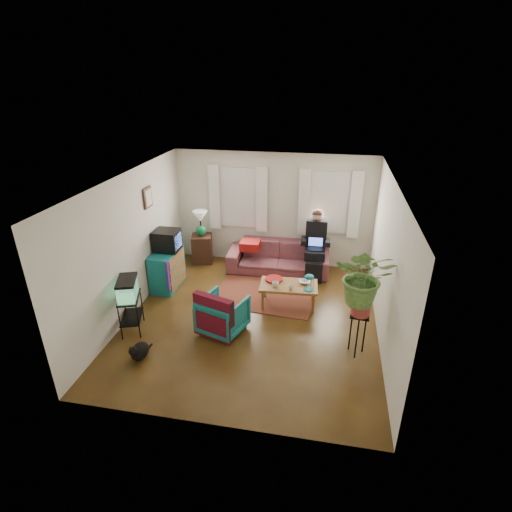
% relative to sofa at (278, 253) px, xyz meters
% --- Properties ---
extents(floor, '(4.50, 5.00, 0.01)m').
position_rel_sofa_xyz_m(floor, '(-0.20, -2.05, -0.44)').
color(floor, '#4F2B14').
rests_on(floor, ground).
extents(ceiling, '(4.50, 5.00, 0.01)m').
position_rel_sofa_xyz_m(ceiling, '(-0.20, -2.05, 2.16)').
color(ceiling, white).
rests_on(ceiling, wall_back).
extents(wall_back, '(4.50, 0.01, 2.60)m').
position_rel_sofa_xyz_m(wall_back, '(-0.20, 0.45, 0.86)').
color(wall_back, silver).
rests_on(wall_back, floor).
extents(wall_front, '(4.50, 0.01, 2.60)m').
position_rel_sofa_xyz_m(wall_front, '(-0.20, -4.55, 0.86)').
color(wall_front, silver).
rests_on(wall_front, floor).
extents(wall_left, '(0.01, 5.00, 2.60)m').
position_rel_sofa_xyz_m(wall_left, '(-2.45, -2.05, 0.86)').
color(wall_left, silver).
rests_on(wall_left, floor).
extents(wall_right, '(0.01, 5.00, 2.60)m').
position_rel_sofa_xyz_m(wall_right, '(2.05, -2.05, 0.86)').
color(wall_right, silver).
rests_on(wall_right, floor).
extents(window_left, '(1.08, 0.04, 1.38)m').
position_rel_sofa_xyz_m(window_left, '(-1.00, 0.43, 1.11)').
color(window_left, white).
rests_on(window_left, wall_back).
extents(window_right, '(1.08, 0.04, 1.38)m').
position_rel_sofa_xyz_m(window_right, '(1.05, 0.43, 1.11)').
color(window_right, white).
rests_on(window_right, wall_back).
extents(curtains_left, '(1.36, 0.06, 1.50)m').
position_rel_sofa_xyz_m(curtains_left, '(-1.00, 0.35, 1.11)').
color(curtains_left, white).
rests_on(curtains_left, wall_back).
extents(curtains_right, '(1.36, 0.06, 1.50)m').
position_rel_sofa_xyz_m(curtains_right, '(1.05, 0.35, 1.11)').
color(curtains_right, white).
rests_on(curtains_right, wall_back).
extents(picture_frame, '(0.04, 0.32, 0.40)m').
position_rel_sofa_xyz_m(picture_frame, '(-2.42, -1.20, 1.51)').
color(picture_frame, '#3D2616').
rests_on(picture_frame, wall_left).
extents(area_rug, '(2.13, 1.77, 0.01)m').
position_rel_sofa_xyz_m(area_rug, '(-0.11, -1.06, -0.43)').
color(area_rug, brown).
rests_on(area_rug, floor).
extents(sofa, '(2.28, 0.95, 0.88)m').
position_rel_sofa_xyz_m(sofa, '(0.00, 0.00, 0.00)').
color(sofa, brown).
rests_on(sofa, floor).
extents(seated_person, '(0.58, 0.71, 1.35)m').
position_rel_sofa_xyz_m(seated_person, '(0.81, 0.02, 0.23)').
color(seated_person, black).
rests_on(seated_person, sofa).
extents(side_table, '(0.55, 0.55, 0.67)m').
position_rel_sofa_xyz_m(side_table, '(-1.85, 0.15, -0.11)').
color(side_table, '#3B1E16').
rests_on(side_table, floor).
extents(table_lamp, '(0.42, 0.42, 0.61)m').
position_rel_sofa_xyz_m(table_lamp, '(-1.85, 0.15, 0.51)').
color(table_lamp, white).
rests_on(table_lamp, side_table).
extents(dresser, '(0.45, 0.90, 0.81)m').
position_rel_sofa_xyz_m(dresser, '(-2.19, -1.17, -0.04)').
color(dresser, '#137075').
rests_on(dresser, floor).
extents(crt_tv, '(0.50, 0.45, 0.43)m').
position_rel_sofa_xyz_m(crt_tv, '(-2.17, -1.08, 0.58)').
color(crt_tv, black).
rests_on(crt_tv, dresser).
extents(aquarium_stand, '(0.51, 0.67, 0.67)m').
position_rel_sofa_xyz_m(aquarium_stand, '(-2.20, -2.79, -0.11)').
color(aquarium_stand, black).
rests_on(aquarium_stand, floor).
extents(aquarium, '(0.46, 0.61, 0.35)m').
position_rel_sofa_xyz_m(aquarium, '(-2.20, -2.79, 0.40)').
color(aquarium, '#7FD899').
rests_on(aquarium, aquarium_stand).
extents(black_cat, '(0.30, 0.42, 0.33)m').
position_rel_sofa_xyz_m(black_cat, '(-1.73, -3.48, -0.28)').
color(black_cat, black).
rests_on(black_cat, floor).
extents(armchair, '(0.89, 0.86, 0.73)m').
position_rel_sofa_xyz_m(armchair, '(-0.63, -2.51, -0.07)').
color(armchair, navy).
rests_on(armchair, floor).
extents(serape_throw, '(0.75, 0.40, 0.61)m').
position_rel_sofa_xyz_m(serape_throw, '(-0.72, -2.78, 0.08)').
color(serape_throw, '#9E0A0A').
rests_on(serape_throw, armchair).
extents(coffee_table, '(1.13, 0.67, 0.46)m').
position_rel_sofa_xyz_m(coffee_table, '(0.40, -1.45, -0.21)').
color(coffee_table, brown).
rests_on(coffee_table, floor).
extents(cup_a, '(0.13, 0.13, 0.10)m').
position_rel_sofa_xyz_m(cup_a, '(0.16, -1.56, 0.06)').
color(cup_a, white).
rests_on(cup_a, coffee_table).
extents(cup_b, '(0.11, 0.11, 0.09)m').
position_rel_sofa_xyz_m(cup_b, '(0.46, -1.63, 0.06)').
color(cup_b, beige).
rests_on(cup_b, coffee_table).
extents(bowl, '(0.23, 0.23, 0.05)m').
position_rel_sofa_xyz_m(bowl, '(0.69, -1.33, 0.04)').
color(bowl, white).
rests_on(bowl, coffee_table).
extents(snack_tray, '(0.36, 0.36, 0.04)m').
position_rel_sofa_xyz_m(snack_tray, '(0.09, -1.32, 0.03)').
color(snack_tray, '#B21414').
rests_on(snack_tray, coffee_table).
extents(birdcage, '(0.19, 0.19, 0.32)m').
position_rel_sofa_xyz_m(birdcage, '(0.79, -1.57, 0.17)').
color(birdcage, '#115B6B').
rests_on(birdcage, coffee_table).
extents(plant_stand, '(0.34, 0.34, 0.75)m').
position_rel_sofa_xyz_m(plant_stand, '(1.64, -2.71, -0.07)').
color(plant_stand, black).
rests_on(plant_stand, floor).
extents(potted_plant, '(0.92, 0.81, 0.95)m').
position_rel_sofa_xyz_m(potted_plant, '(1.64, -2.71, 0.82)').
color(potted_plant, '#599947').
rests_on(potted_plant, plant_stand).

